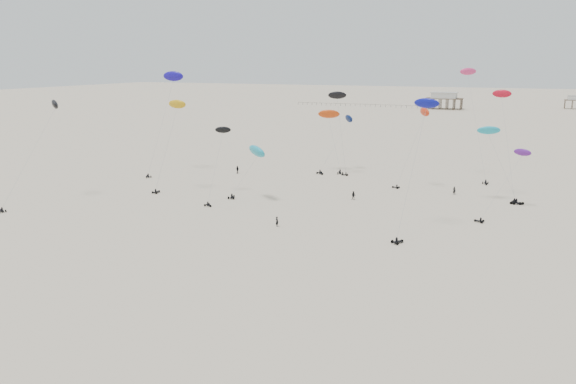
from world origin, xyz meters
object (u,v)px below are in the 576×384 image
at_px(pavilion_small, 572,103).
at_px(spectator_0, 277,226).
at_px(rig_0, 473,105).
at_px(pavilion_main, 444,102).

distance_m(pavilion_small, spectator_0, 295.65).
height_order(rig_0, spectator_0, rig_0).
distance_m(pavilion_main, spectator_0, 258.88).
bearing_deg(rig_0, pavilion_main, -93.82).
relative_size(pavilion_small, spectator_0, 4.45).
xyz_separation_m(pavilion_small, rig_0, (-37.39, -233.00, 13.80)).
bearing_deg(spectator_0, rig_0, -87.26).
xyz_separation_m(pavilion_main, rig_0, (32.61, -203.00, 13.06)).
relative_size(rig_0, spectator_0, 13.18).
height_order(pavilion_main, pavilion_small, pavilion_main).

